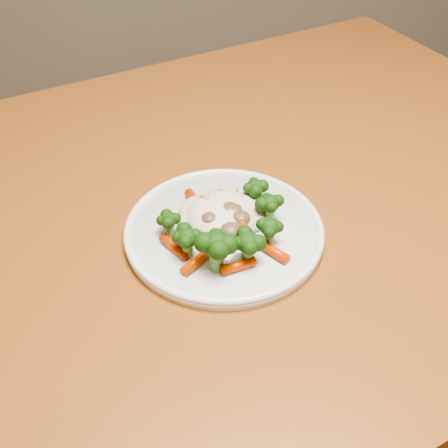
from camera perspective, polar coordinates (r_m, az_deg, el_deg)
name	(u,v)px	position (r m, az deg, el deg)	size (l,w,h in m)	color
dining_table	(205,250)	(0.82, -1.90, -2.68)	(1.42, 1.16, 0.75)	brown
plate	(224,232)	(0.69, 0.00, -0.87)	(0.24, 0.24, 0.01)	white
meal	(227,222)	(0.67, 0.27, 0.23)	(0.16, 0.17, 0.05)	beige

